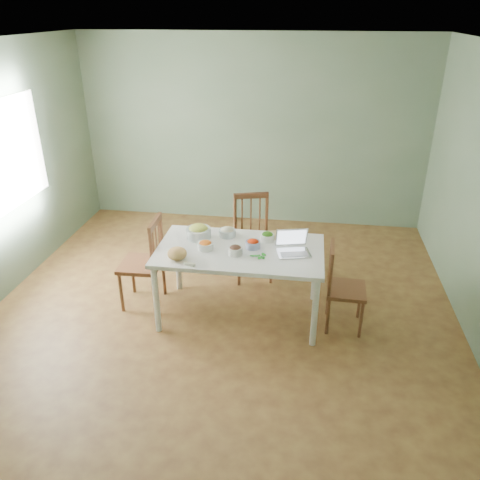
# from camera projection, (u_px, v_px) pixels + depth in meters

# --- Properties ---
(floor) EXTENTS (5.00, 5.00, 0.00)m
(floor) POSITION_uv_depth(u_px,v_px,m) (223.00, 308.00, 5.25)
(floor) COLOR #58341D
(floor) RESTS_ON ground
(ceiling) EXTENTS (5.00, 5.00, 0.00)m
(ceiling) POSITION_uv_depth(u_px,v_px,m) (218.00, 43.00, 4.07)
(ceiling) COLOR white
(ceiling) RESTS_ON ground
(wall_back) EXTENTS (5.00, 0.00, 2.70)m
(wall_back) POSITION_uv_depth(u_px,v_px,m) (253.00, 132.00, 6.88)
(wall_back) COLOR #556C50
(wall_back) RESTS_ON ground
(wall_front) EXTENTS (5.00, 0.00, 2.70)m
(wall_front) POSITION_uv_depth(u_px,v_px,m) (133.00, 361.00, 2.44)
(wall_front) COLOR #556C50
(wall_front) RESTS_ON ground
(window_left) EXTENTS (0.04, 1.60, 1.20)m
(window_left) POSITION_uv_depth(u_px,v_px,m) (2.00, 158.00, 5.19)
(window_left) COLOR white
(window_left) RESTS_ON ground
(dining_table) EXTENTS (1.68, 0.94, 0.79)m
(dining_table) POSITION_uv_depth(u_px,v_px,m) (240.00, 282.00, 4.98)
(dining_table) COLOR white
(dining_table) RESTS_ON floor
(chair_far) EXTENTS (0.55, 0.53, 1.02)m
(chair_far) POSITION_uv_depth(u_px,v_px,m) (253.00, 239.00, 5.65)
(chair_far) COLOR #5C2E17
(chair_far) RESTS_ON floor
(chair_left) EXTENTS (0.44, 0.46, 1.02)m
(chair_left) POSITION_uv_depth(u_px,v_px,m) (141.00, 262.00, 5.13)
(chair_left) COLOR #5C2E17
(chair_left) RESTS_ON floor
(chair_right) EXTENTS (0.39, 0.41, 0.91)m
(chair_right) POSITION_uv_depth(u_px,v_px,m) (346.00, 288.00, 4.77)
(chair_right) COLOR #5C2E17
(chair_right) RESTS_ON floor
(bread_boule) EXTENTS (0.23, 0.23, 0.12)m
(bread_boule) POSITION_uv_depth(u_px,v_px,m) (177.00, 253.00, 4.58)
(bread_boule) COLOR tan
(bread_boule) RESTS_ON dining_table
(butter_stick) EXTENTS (0.11, 0.05, 0.03)m
(butter_stick) POSITION_uv_depth(u_px,v_px,m) (190.00, 264.00, 4.49)
(butter_stick) COLOR #EDEBCE
(butter_stick) RESTS_ON dining_table
(bowl_squash) EXTENTS (0.32, 0.32, 0.15)m
(bowl_squash) POSITION_uv_depth(u_px,v_px,m) (198.00, 231.00, 5.00)
(bowl_squash) COLOR #B7C145
(bowl_squash) RESTS_ON dining_table
(bowl_carrot) EXTENTS (0.21, 0.21, 0.09)m
(bowl_carrot) POSITION_uv_depth(u_px,v_px,m) (205.00, 245.00, 4.78)
(bowl_carrot) COLOR #D66A00
(bowl_carrot) RESTS_ON dining_table
(bowl_onion) EXTENTS (0.21, 0.21, 0.10)m
(bowl_onion) POSITION_uv_depth(u_px,v_px,m) (227.00, 232.00, 5.05)
(bowl_onion) COLOR beige
(bowl_onion) RESTS_ON dining_table
(bowl_mushroom) EXTENTS (0.16, 0.16, 0.09)m
(bowl_mushroom) POSITION_uv_depth(u_px,v_px,m) (235.00, 250.00, 4.68)
(bowl_mushroom) COLOR #32160B
(bowl_mushroom) RESTS_ON dining_table
(bowl_redpep) EXTENTS (0.17, 0.17, 0.09)m
(bowl_redpep) POSITION_uv_depth(u_px,v_px,m) (253.00, 244.00, 4.81)
(bowl_redpep) COLOR #B41C00
(bowl_redpep) RESTS_ON dining_table
(bowl_broccoli) EXTENTS (0.16, 0.16, 0.09)m
(bowl_broccoli) POSITION_uv_depth(u_px,v_px,m) (267.00, 236.00, 4.96)
(bowl_broccoli) COLOR #1D560D
(bowl_broccoli) RESTS_ON dining_table
(flatbread) EXTENTS (0.25, 0.25, 0.02)m
(flatbread) POSITION_uv_depth(u_px,v_px,m) (275.00, 235.00, 5.07)
(flatbread) COLOR tan
(flatbread) RESTS_ON dining_table
(basil_bunch) EXTENTS (0.18, 0.18, 0.02)m
(basil_bunch) POSITION_uv_depth(u_px,v_px,m) (258.00, 255.00, 4.66)
(basil_bunch) COLOR #0F6D0F
(basil_bunch) RESTS_ON dining_table
(laptop) EXTENTS (0.38, 0.35, 0.22)m
(laptop) POSITION_uv_depth(u_px,v_px,m) (294.00, 244.00, 4.66)
(laptop) COLOR silver
(laptop) RESTS_ON dining_table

